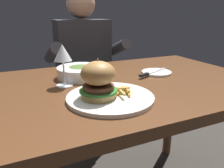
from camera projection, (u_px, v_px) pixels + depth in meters
The scene contains 9 objects.
dining_table at pixel (116, 103), 0.96m from camera, with size 1.30×0.78×0.74m.
main_plate at pixel (110, 97), 0.75m from camera, with size 0.30×0.30×0.01m, color white.
burger_sandwich at pixel (98, 80), 0.71m from camera, with size 0.13×0.13×0.13m.
fries_pile at pixel (121, 91), 0.77m from camera, with size 0.08×0.11×0.02m.
wine_glass at pixel (63, 55), 0.85m from camera, with size 0.07×0.07×0.17m.
bread_plate at pixel (157, 72), 1.07m from camera, with size 0.15×0.15×0.01m, color white.
table_knife at pixel (151, 73), 1.04m from camera, with size 0.20×0.09×0.01m.
soup_bowl at pixel (80, 72), 1.00m from camera, with size 0.21×0.21×0.06m.
diner_person at pixel (84, 79), 1.59m from camera, with size 0.51×0.36×1.18m.
Camera 1 is at (-0.38, -0.80, 1.03)m, focal length 35.00 mm.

